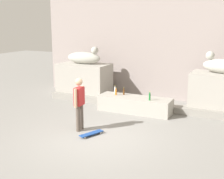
# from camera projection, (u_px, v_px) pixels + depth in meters

# --- Properties ---
(ground_plane) EXTENTS (40.00, 40.00, 0.00)m
(ground_plane) POSITION_uv_depth(u_px,v_px,m) (97.00, 139.00, 9.01)
(ground_plane) COLOR gray
(facade_wall) EXTENTS (10.86, 0.60, 5.59)m
(facade_wall) POSITION_uv_depth(u_px,v_px,m) (158.00, 34.00, 13.40)
(facade_wall) COLOR gray
(facade_wall) RESTS_ON ground_plane
(pedestal_left) EXTENTS (2.27, 1.30, 1.49)m
(pedestal_left) POSITION_uv_depth(u_px,v_px,m) (84.00, 80.00, 13.87)
(pedestal_left) COLOR #A39E93
(pedestal_left) RESTS_ON ground_plane
(pedestal_right) EXTENTS (2.27, 1.30, 1.49)m
(pedestal_right) POSITION_uv_depth(u_px,v_px,m) (222.00, 93.00, 11.39)
(pedestal_right) COLOR #A39E93
(pedestal_right) RESTS_ON ground_plane
(statue_reclining_left) EXTENTS (1.61, 0.59, 0.78)m
(statue_reclining_left) POSITION_uv_depth(u_px,v_px,m) (85.00, 57.00, 13.63)
(statue_reclining_left) COLOR #B1B1A4
(statue_reclining_left) RESTS_ON pedestal_left
(statue_reclining_right) EXTENTS (1.68, 0.90, 0.78)m
(statue_reclining_right) POSITION_uv_depth(u_px,v_px,m) (223.00, 66.00, 11.19)
(statue_reclining_right) COLOR #B1B1A4
(statue_reclining_right) RESTS_ON pedestal_right
(ledge_block) EXTENTS (2.76, 0.83, 0.59)m
(ledge_block) POSITION_uv_depth(u_px,v_px,m) (135.00, 104.00, 11.61)
(ledge_block) COLOR #A39E93
(ledge_block) RESTS_ON ground_plane
(skater) EXTENTS (0.23, 0.54, 1.67)m
(skater) POSITION_uv_depth(u_px,v_px,m) (79.00, 102.00, 9.55)
(skater) COLOR brown
(skater) RESTS_ON ground_plane
(skateboard) EXTENTS (0.48, 0.82, 0.08)m
(skateboard) POSITION_uv_depth(u_px,v_px,m) (91.00, 133.00, 9.29)
(skateboard) COLOR navy
(skateboard) RESTS_ON ground_plane
(bottle_orange) EXTENTS (0.07, 0.07, 0.28)m
(bottle_orange) POSITION_uv_depth(u_px,v_px,m) (116.00, 92.00, 11.82)
(bottle_orange) COLOR orange
(bottle_orange) RESTS_ON ledge_block
(bottle_clear) EXTENTS (0.06, 0.06, 0.31)m
(bottle_clear) POSITION_uv_depth(u_px,v_px,m) (115.00, 90.00, 12.10)
(bottle_clear) COLOR silver
(bottle_clear) RESTS_ON ledge_block
(bottle_green) EXTENTS (0.06, 0.06, 0.33)m
(bottle_green) POSITION_uv_depth(u_px,v_px,m) (150.00, 97.00, 11.03)
(bottle_green) COLOR #1E722D
(bottle_green) RESTS_ON ledge_block
(bottle_brown) EXTENTS (0.07, 0.07, 0.28)m
(bottle_brown) POSITION_uv_depth(u_px,v_px,m) (124.00, 92.00, 11.85)
(bottle_brown) COLOR #593314
(bottle_brown) RESTS_ON ledge_block
(stair_step) EXTENTS (8.15, 0.50, 0.26)m
(stair_step) POSITION_uv_depth(u_px,v_px,m) (140.00, 105.00, 12.18)
(stair_step) COLOR gray
(stair_step) RESTS_ON ground_plane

